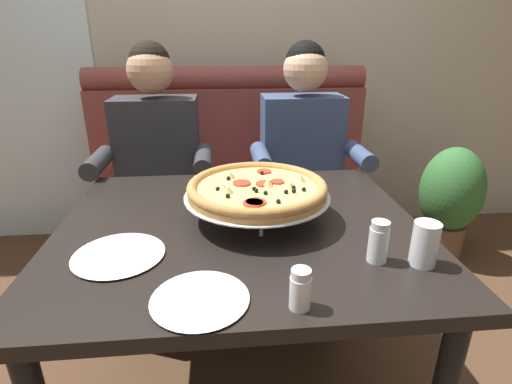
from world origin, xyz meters
name	(u,v)px	position (x,y,z in m)	size (l,w,h in m)	color
back_wall_with_window	(224,17)	(0.00, 1.53, 1.40)	(6.00, 0.12, 2.80)	#BCB29E
booth_bench	(231,202)	(0.00, 0.96, 0.40)	(1.60, 0.78, 1.13)	brown
dining_table	(240,248)	(0.00, 0.00, 0.65)	(1.14, 0.98, 0.74)	black
diner_left	(156,167)	(-0.36, 0.69, 0.71)	(0.54, 0.64, 1.27)	#2D3342
diner_right	(305,163)	(0.36, 0.69, 0.71)	(0.54, 0.64, 1.27)	#2D3342
pizza	(257,189)	(0.06, 0.03, 0.84)	(0.46, 0.46, 0.14)	silver
shaker_oregano	(300,292)	(0.11, -0.42, 0.78)	(0.05, 0.05, 0.10)	white
shaker_parmesan	(378,244)	(0.35, -0.25, 0.79)	(0.05, 0.05, 0.11)	white
plate_near_left	(118,253)	(-0.34, -0.17, 0.75)	(0.25, 0.25, 0.02)	white
plate_near_right	(200,297)	(-0.11, -0.38, 0.75)	(0.22, 0.22, 0.02)	white
drinking_glass	(424,246)	(0.46, -0.28, 0.79)	(0.07, 0.07, 0.12)	silver
patio_chair	(33,134)	(-1.62, 2.27, 0.52)	(0.40, 0.40, 0.86)	black
potted_plant	(450,198)	(1.31, 0.92, 0.39)	(0.36, 0.36, 0.70)	brown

